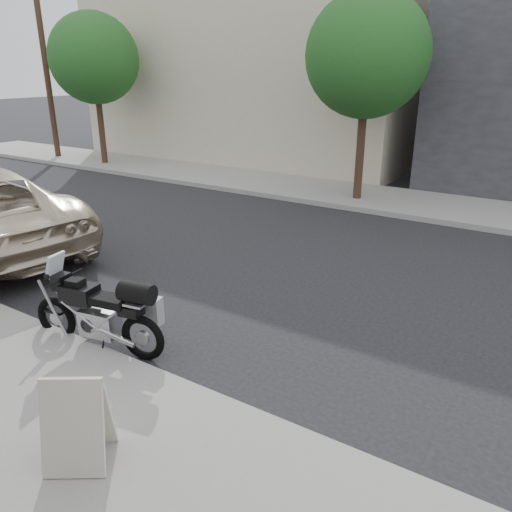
% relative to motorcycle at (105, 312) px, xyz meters
% --- Properties ---
extents(ground, '(120.00, 120.00, 0.00)m').
position_rel_motorcycle_xyz_m(ground, '(-1.86, -3.85, -0.60)').
color(ground, black).
rests_on(ground, ground).
extents(far_sidewalk, '(44.00, 3.00, 0.15)m').
position_rel_motorcycle_xyz_m(far_sidewalk, '(-1.86, -10.35, -0.53)').
color(far_sidewalk, gray).
rests_on(far_sidewalk, ground).
extents(far_building_cream, '(14.00, 11.00, 8.00)m').
position_rel_motorcycle_xyz_m(far_building_cream, '(7.14, -17.35, 3.40)').
color(far_building_cream, '#B9B294').
rests_on(far_building_cream, ground).
extents(street_tree_mid, '(3.40, 3.40, 5.70)m').
position_rel_motorcycle_xyz_m(street_tree_mid, '(0.14, -9.85, 3.54)').
color(street_tree_mid, '#3A261A').
rests_on(street_tree_mid, far_sidewalk).
extents(street_tree_right, '(3.40, 3.40, 5.70)m').
position_rel_motorcycle_xyz_m(street_tree_right, '(11.14, -9.85, 3.54)').
color(street_tree_right, '#3A261A').
rests_on(street_tree_right, far_sidewalk).
extents(utility_pole, '(0.24, 0.24, 6.70)m').
position_rel_motorcycle_xyz_m(utility_pole, '(14.14, -9.85, 2.90)').
color(utility_pole, '#3A261A').
rests_on(utility_pole, far_sidewalk).
extents(motorcycle, '(2.19, 0.95, 1.40)m').
position_rel_motorcycle_xyz_m(motorcycle, '(0.00, 0.00, 0.00)').
color(motorcycle, black).
rests_on(motorcycle, ground).
extents(sandwich_sign, '(0.80, 0.79, 0.96)m').
position_rel_motorcycle_xyz_m(sandwich_sign, '(-1.57, 1.76, 0.03)').
color(sandwich_sign, beige).
rests_on(sandwich_sign, near_sidewalk).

